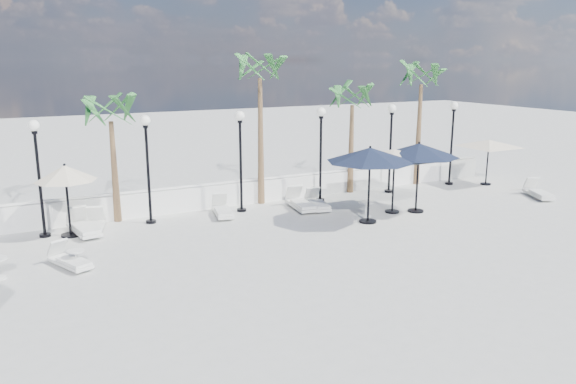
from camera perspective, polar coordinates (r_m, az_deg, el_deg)
name	(u,v)px	position (r m, az deg, el deg)	size (l,w,h in m)	color
ground	(330,264)	(16.15, 4.24, -7.34)	(100.00, 100.00, 0.00)	#A9AAA5
balustrade	(232,194)	(22.48, -5.73, -0.21)	(26.00, 0.30, 1.01)	white
lamppost_1	(38,162)	(19.65, -24.09, 2.78)	(0.36, 0.36, 3.84)	black
lamppost_2	(147,154)	(20.13, -14.12, 3.76)	(0.36, 0.36, 3.84)	black
lamppost_3	(240,147)	(21.18, -4.86, 4.57)	(0.36, 0.36, 3.84)	black
lamppost_4	(321,141)	(22.72, 3.36, 5.18)	(0.36, 0.36, 3.84)	black
lamppost_5	(391,136)	(24.67, 10.41, 5.63)	(0.36, 0.36, 3.84)	black
lamppost_6	(452,131)	(26.94, 16.36, 5.94)	(0.36, 0.36, 3.84)	black
palm_1	(111,117)	(20.55, -17.58, 7.29)	(2.60, 2.60, 4.70)	brown
palm_2	(260,75)	(22.15, -2.87, 11.80)	(2.60, 2.60, 6.10)	brown
palm_3	(352,102)	(24.30, 6.55, 9.10)	(2.60, 2.60, 4.90)	brown
palm_4	(421,82)	(26.49, 13.39, 10.86)	(2.60, 2.60, 5.70)	brown
lounger_1	(84,227)	(19.96, -20.05, -3.34)	(0.95, 2.06, 0.74)	silver
lounger_2	(70,260)	(16.99, -21.31, -6.46)	(1.12, 1.71, 0.61)	silver
lounger_3	(93,226)	(20.00, -19.17, -3.29)	(1.07, 1.93, 0.69)	silver
lounger_4	(223,210)	(21.07, -6.67, -1.82)	(0.93, 1.87, 0.67)	silver
lounger_5	(317,203)	(21.95, 3.00, -1.15)	(0.92, 1.84, 0.66)	silver
lounger_6	(301,203)	(21.85, 1.28, -1.13)	(0.89, 2.03, 0.74)	silver
lounger_7	(538,192)	(25.94, 24.10, -0.04)	(1.28, 1.89, 0.68)	silver
side_table_0	(76,257)	(16.96, -20.73, -6.17)	(0.49, 0.49, 0.47)	silver
side_table_2	(366,208)	(21.01, 7.90, -1.60)	(0.57, 0.57, 0.55)	silver
parasol_navy_mid	(370,155)	(19.83, 8.33, 3.71)	(3.09, 3.09, 2.77)	black
parasol_navy_right	(419,150)	(21.61, 13.15, 4.14)	(3.02, 3.02, 2.71)	black
parasol_cream_sq_a	(395,150)	(21.32, 10.79, 4.25)	(5.33, 5.33, 2.62)	black
parasol_cream_sq_b	(489,140)	(27.48, 19.76, 4.99)	(4.52, 4.52, 2.26)	black
parasol_cream_small	(65,174)	(19.48, -21.69, 1.70)	(1.99, 1.99, 2.44)	black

